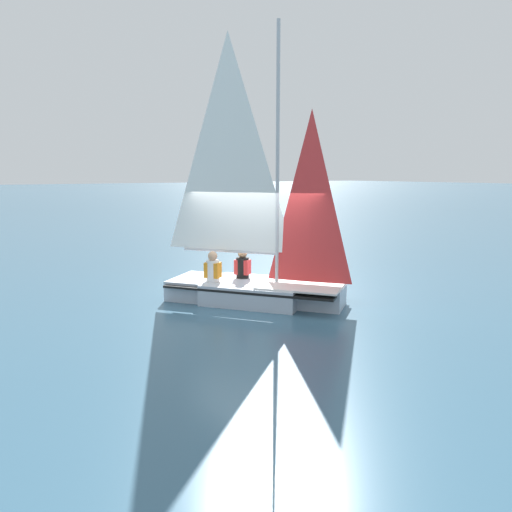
{
  "coord_description": "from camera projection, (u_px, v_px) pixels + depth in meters",
  "views": [
    {
      "loc": [
        9.31,
        -6.18,
        2.93
      ],
      "look_at": [
        0.0,
        0.0,
        1.06
      ],
      "focal_mm": 35.0,
      "sensor_mm": 36.0,
      "label": 1
    }
  ],
  "objects": [
    {
      "name": "sailboat_main",
      "position": [
        254.0,
        264.0,
        11.38
      ],
      "size": [
        4.11,
        3.68,
        6.09
      ],
      "rotation": [
        0.0,
        0.0,
        0.65
      ],
      "color": "#B2BCCC",
      "rests_on": "ground_plane"
    },
    {
      "name": "sailor_crew",
      "position": [
        213.0,
        275.0,
        11.46
      ],
      "size": [
        0.43,
        0.42,
        1.16
      ],
      "rotation": [
        0.0,
        0.0,
        0.65
      ],
      "color": "black",
      "rests_on": "ground_plane"
    },
    {
      "name": "ground_plane",
      "position": [
        256.0,
        301.0,
        11.51
      ],
      "size": [
        260.0,
        260.0,
        0.0
      ],
      "primitive_type": "plane",
      "color": "#38607A"
    },
    {
      "name": "sailor_helm",
      "position": [
        243.0,
        271.0,
        11.83
      ],
      "size": [
        0.43,
        0.42,
        1.16
      ],
      "rotation": [
        0.0,
        0.0,
        0.65
      ],
      "color": "black",
      "rests_on": "ground_plane"
    }
  ]
}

